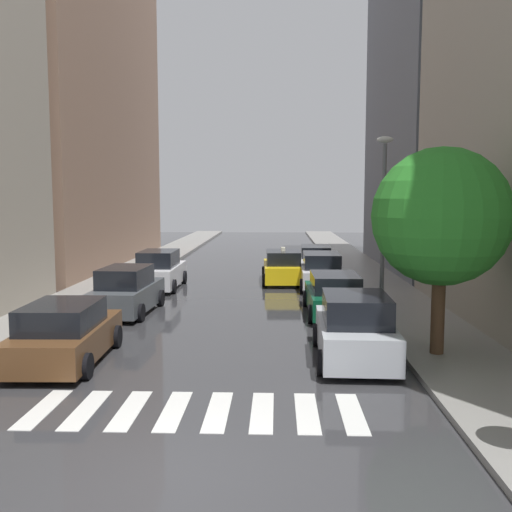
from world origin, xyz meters
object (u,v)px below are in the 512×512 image
object	(u,v)px
parked_car_right_third	(321,271)
parked_car_right_fourth	(315,260)
parked_car_left_second	(127,292)
street_tree_right	(441,217)
lamp_post_right	(383,209)
parked_car_left_nearest	(65,334)
parked_car_right_second	(334,295)
parked_car_left_third	(160,271)
taxi_midroad	(283,268)
parked_car_right_nearest	(355,330)

from	to	relation	value
parked_car_right_third	parked_car_right_fourth	size ratio (longest dim) A/B	1.00
parked_car_left_second	street_tree_right	xyz separation A→B (m)	(9.85, -5.57, 2.98)
lamp_post_right	parked_car_left_nearest	bearing A→B (deg)	-144.12
parked_car_left_second	parked_car_right_third	size ratio (longest dim) A/B	0.92
parked_car_left_nearest	parked_car_right_third	xyz separation A→B (m)	(7.62, 12.56, 0.03)
parked_car_right_second	parked_car_right_third	xyz separation A→B (m)	(-0.01, 6.24, 0.06)
parked_car_left_third	parked_car_right_third	world-z (taller)	parked_car_left_third
parked_car_left_second	lamp_post_right	bearing A→B (deg)	-84.40
parked_car_left_second	taxi_midroad	world-z (taller)	taxi_midroad
parked_car_left_third	lamp_post_right	world-z (taller)	lamp_post_right
parked_car_right_second	parked_car_left_nearest	bearing A→B (deg)	128.95
parked_car_left_third	street_tree_right	world-z (taller)	street_tree_right
parked_car_left_nearest	parked_car_left_second	xyz separation A→B (m)	(-0.03, 6.29, 0.06)
parked_car_left_third	street_tree_right	bearing A→B (deg)	-139.13
parked_car_left_third	parked_car_left_nearest	bearing A→B (deg)	179.92
parked_car_right_second	parked_car_right_fourth	xyz separation A→B (m)	(0.08, 11.69, -0.00)
parked_car_left_third	street_tree_right	xyz separation A→B (m)	(9.83, -11.32, 2.96)
parked_car_right_nearest	lamp_post_right	size ratio (longest dim) A/B	0.67
parked_car_left_nearest	parked_car_right_second	distance (m)	9.91
parked_car_right_third	street_tree_right	world-z (taller)	street_tree_right
parked_car_left_nearest	taxi_midroad	bearing A→B (deg)	-24.32
street_tree_right	taxi_midroad	bearing A→B (deg)	106.69
parked_car_left_second	taxi_midroad	bearing A→B (deg)	-34.67
street_tree_right	parked_car_left_second	bearing A→B (deg)	150.50
parked_car_right_nearest	lamp_post_right	bearing A→B (deg)	-14.65
street_tree_right	parked_car_right_fourth	bearing A→B (deg)	96.96
taxi_midroad	lamp_post_right	distance (m)	8.66
parked_car_left_nearest	parked_car_left_second	bearing A→B (deg)	-1.59
parked_car_left_third	taxi_midroad	size ratio (longest dim) A/B	1.01
parked_car_left_second	parked_car_left_third	xyz separation A→B (m)	(0.02, 5.75, 0.02)
parked_car_left_third	parked_car_right_second	distance (m)	9.54
parked_car_right_nearest	taxi_midroad	distance (m)	13.73
parked_car_right_nearest	parked_car_right_third	size ratio (longest dim) A/B	0.88
parked_car_right_nearest	street_tree_right	xyz separation A→B (m)	(2.23, 0.27, 2.97)
parked_car_left_nearest	street_tree_right	distance (m)	10.31
parked_car_right_third	taxi_midroad	size ratio (longest dim) A/B	1.09
parked_car_right_nearest	parked_car_right_fourth	xyz separation A→B (m)	(0.12, 17.55, -0.11)
parked_car_right_second	lamp_post_right	xyz separation A→B (m)	(1.81, 0.52, 3.13)
parked_car_right_third	street_tree_right	xyz separation A→B (m)	(2.20, -11.84, 3.02)
parked_car_left_second	parked_car_left_third	bearing A→B (deg)	2.09
parked_car_right_fourth	parked_car_right_nearest	bearing A→B (deg)	-178.61
parked_car_left_third	parked_car_right_third	xyz separation A→B (m)	(7.63, 0.52, -0.05)
parked_car_right_fourth	street_tree_right	size ratio (longest dim) A/B	0.87
parked_car_left_third	taxi_midroad	distance (m)	6.17
parked_car_left_nearest	taxi_midroad	world-z (taller)	taxi_midroad
parked_car_left_nearest	parked_car_right_fourth	distance (m)	19.59
parked_car_left_second	parked_car_left_nearest	bearing A→B (deg)	-177.45
parked_car_left_second	parked_car_left_third	size ratio (longest dim) A/B	0.99
parked_car_left_nearest	lamp_post_right	bearing A→B (deg)	-55.94
parked_car_left_second	parked_car_right_nearest	distance (m)	9.61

